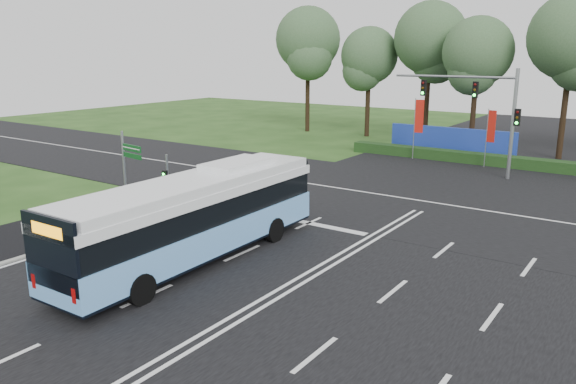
% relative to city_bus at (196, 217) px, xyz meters
% --- Properties ---
extents(ground, '(120.00, 120.00, 0.00)m').
position_rel_city_bus_xyz_m(ground, '(4.26, 1.59, -1.80)').
color(ground, '#244517').
rests_on(ground, ground).
extents(road_main, '(20.00, 120.00, 0.04)m').
position_rel_city_bus_xyz_m(road_main, '(4.26, 1.59, -1.78)').
color(road_main, black).
rests_on(road_main, ground).
extents(road_cross, '(120.00, 14.00, 0.05)m').
position_rel_city_bus_xyz_m(road_cross, '(4.26, 13.59, -1.78)').
color(road_cross, black).
rests_on(road_cross, ground).
extents(bike_path, '(5.00, 18.00, 0.06)m').
position_rel_city_bus_xyz_m(bike_path, '(-8.24, -1.41, -1.77)').
color(bike_path, black).
rests_on(bike_path, ground).
extents(kerb_strip, '(0.25, 18.00, 0.12)m').
position_rel_city_bus_xyz_m(kerb_strip, '(-5.84, -1.41, -1.74)').
color(kerb_strip, gray).
rests_on(kerb_strip, ground).
extents(city_bus, '(2.87, 12.50, 3.58)m').
position_rel_city_bus_xyz_m(city_bus, '(0.00, 0.00, 0.00)').
color(city_bus, '#67A9EF').
rests_on(city_bus, ground).
extents(pedestrian_signal, '(0.27, 0.40, 3.00)m').
position_rel_city_bus_xyz_m(pedestrian_signal, '(-5.94, 4.15, -0.16)').
color(pedestrian_signal, gray).
rests_on(pedestrian_signal, ground).
extents(street_sign, '(1.64, 0.35, 4.24)m').
position_rel_city_bus_xyz_m(street_sign, '(-6.98, 2.62, 0.85)').
color(street_sign, gray).
rests_on(street_sign, ground).
extents(banner_flag_left, '(0.67, 0.23, 4.62)m').
position_rel_city_bus_xyz_m(banner_flag_left, '(-1.28, 25.29, 1.21)').
color(banner_flag_left, gray).
rests_on(banner_flag_left, ground).
extents(banner_flag_mid, '(0.61, 0.15, 4.15)m').
position_rel_city_bus_xyz_m(banner_flag_mid, '(4.13, 25.05, 0.92)').
color(banner_flag_mid, gray).
rests_on(banner_flag_mid, ground).
extents(traffic_light_gantry, '(8.41, 0.28, 7.00)m').
position_rel_city_bus_xyz_m(traffic_light_gantry, '(4.47, 22.09, 2.86)').
color(traffic_light_gantry, gray).
rests_on(traffic_light_gantry, ground).
extents(hedge, '(22.00, 1.20, 0.80)m').
position_rel_city_bus_xyz_m(hedge, '(4.26, 26.09, -1.40)').
color(hedge, '#163312').
rests_on(hedge, ground).
extents(blue_hoarding, '(10.00, 0.30, 2.20)m').
position_rel_city_bus_xyz_m(blue_hoarding, '(0.26, 28.59, -0.70)').
color(blue_hoarding, '#1E39A3').
rests_on(blue_hoarding, ground).
extents(eucalyptus_row, '(48.05, 9.33, 12.45)m').
position_rel_city_bus_xyz_m(eucalyptus_row, '(3.46, 33.13, 6.76)').
color(eucalyptus_row, black).
rests_on(eucalyptus_row, ground).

